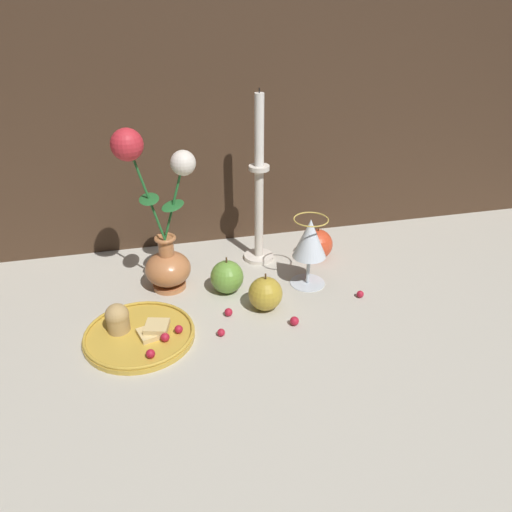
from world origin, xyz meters
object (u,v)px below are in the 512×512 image
(apple_near_glass, at_px, (317,244))
(candlestick, at_px, (259,196))
(vase, at_px, (162,235))
(apple_at_table_edge, at_px, (265,294))
(apple_beside_vase, at_px, (227,277))
(wine_glass, at_px, (310,241))
(plate_with_pastries, at_px, (137,332))

(apple_near_glass, bearing_deg, candlestick, 168.30)
(vase, xyz_separation_m, apple_at_table_edge, (0.19, -0.13, -0.09))
(apple_beside_vase, bearing_deg, vase, 161.29)
(apple_beside_vase, height_order, apple_near_glass, apple_near_glass)
(vase, xyz_separation_m, wine_glass, (0.31, -0.05, -0.02))
(plate_with_pastries, distance_m, wine_glass, 0.41)
(apple_at_table_edge, bearing_deg, candlestick, 79.88)
(wine_glass, relative_size, apple_near_glass, 1.86)
(plate_with_pastries, distance_m, apple_at_table_edge, 0.27)
(vase, bearing_deg, apple_near_glass, 8.61)
(wine_glass, height_order, apple_near_glass, wine_glass)
(candlestick, height_order, apple_near_glass, candlestick)
(vase, height_order, candlestick, candlestick)
(wine_glass, bearing_deg, candlestick, 120.06)
(candlestick, bearing_deg, wine_glass, -59.94)
(vase, height_order, apple_near_glass, vase)
(plate_with_pastries, relative_size, candlestick, 0.52)
(plate_with_pastries, xyz_separation_m, candlestick, (0.30, 0.25, 0.15))
(candlestick, relative_size, apple_near_glass, 4.71)
(wine_glass, distance_m, apple_beside_vase, 0.19)
(candlestick, relative_size, apple_at_table_edge, 4.88)
(wine_glass, bearing_deg, apple_at_table_edge, -148.02)
(plate_with_pastries, height_order, wine_glass, wine_glass)
(plate_with_pastries, distance_m, apple_near_glass, 0.49)
(apple_beside_vase, distance_m, apple_near_glass, 0.26)
(wine_glass, bearing_deg, apple_beside_vase, 177.00)
(plate_with_pastries, bearing_deg, candlestick, 39.72)
(plate_with_pastries, bearing_deg, wine_glass, 16.41)
(apple_near_glass, relative_size, apple_at_table_edge, 1.04)
(apple_beside_vase, bearing_deg, apple_at_table_edge, -51.92)
(wine_glass, xyz_separation_m, apple_at_table_edge, (-0.12, -0.07, -0.07))
(candlestick, height_order, apple_at_table_edge, candlestick)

